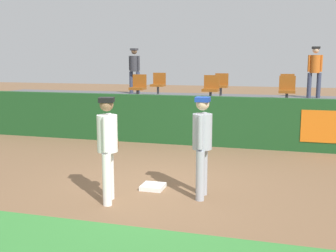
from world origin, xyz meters
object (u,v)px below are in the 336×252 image
(player_runner_visitor, at_px, (202,140))
(seat_back_left, at_px, (159,83))
(spectator_hooded, at_px, (134,68))
(seat_front_center, at_px, (211,87))
(first_base, at_px, (153,187))
(spectator_capped, at_px, (315,68))
(seat_front_right, at_px, (287,89))
(seat_back_center, at_px, (221,84))
(seat_front_left, at_px, (138,86))
(seat_back_right, at_px, (287,85))
(player_fielder_home, at_px, (108,143))

(player_runner_visitor, xyz_separation_m, seat_back_left, (-3.07, 7.46, 0.50))
(spectator_hooded, bearing_deg, seat_front_center, 155.90)
(first_base, xyz_separation_m, spectator_capped, (3.20, 8.09, 1.99))
(seat_front_right, xyz_separation_m, spectator_hooded, (-5.66, 2.65, 0.53))
(first_base, bearing_deg, seat_back_center, 88.99)
(seat_back_center, relative_size, seat_front_left, 1.00)
(spectator_hooded, bearing_deg, first_base, 125.96)
(seat_back_center, bearing_deg, seat_front_right, -39.67)
(seat_front_center, xyz_separation_m, seat_back_left, (-2.22, 1.80, -0.00))
(first_base, distance_m, seat_front_center, 5.64)
(seat_front_left, bearing_deg, seat_front_right, 0.00)
(seat_back_center, relative_size, seat_back_right, 1.00)
(seat_front_right, distance_m, seat_front_left, 4.54)
(player_fielder_home, bearing_deg, seat_front_center, 158.68)
(seat_front_right, relative_size, spectator_capped, 0.48)
(seat_back_center, bearing_deg, spectator_capped, 15.27)
(seat_front_center, distance_m, seat_front_left, 2.33)
(seat_front_center, bearing_deg, seat_front_left, -179.99)
(seat_back_center, distance_m, seat_back_right, 2.18)
(seat_back_right, height_order, seat_front_center, same)
(player_runner_visitor, xyz_separation_m, seat_front_right, (1.36, 5.66, 0.50))
(player_fielder_home, distance_m, spectator_capped, 9.72)
(spectator_hooded, bearing_deg, spectator_capped, -166.68)
(seat_back_center, xyz_separation_m, seat_back_right, (2.18, -0.00, -0.00))
(seat_back_center, bearing_deg, seat_back_right, -0.00)
(player_runner_visitor, bearing_deg, player_fielder_home, -67.26)
(seat_back_left, bearing_deg, seat_back_center, -0.00)
(seat_back_right, bearing_deg, spectator_capped, 43.23)
(seat_back_left, bearing_deg, spectator_capped, 8.94)
(player_fielder_home, xyz_separation_m, spectator_capped, (3.68, 8.93, 1.03))
(seat_front_left, height_order, spectator_hooded, spectator_hooded)
(seat_front_right, bearing_deg, spectator_hooded, 154.92)
(first_base, height_order, player_fielder_home, player_fielder_home)
(seat_back_center, xyz_separation_m, spectator_hooded, (-3.49, 0.85, 0.53))
(seat_back_right, bearing_deg, seat_front_center, -140.95)
(seat_back_center, xyz_separation_m, spectator_capped, (3.07, 0.84, 0.54))
(first_base, distance_m, seat_front_left, 6.07)
(seat_front_right, distance_m, spectator_capped, 2.84)
(seat_back_left, bearing_deg, seat_front_right, -22.13)
(seat_front_left, relative_size, spectator_capped, 0.48)
(seat_back_center, height_order, seat_front_right, same)
(spectator_capped, bearing_deg, player_fielder_home, 59.05)
(seat_front_right, bearing_deg, seat_back_right, 89.73)
(seat_front_center, relative_size, spectator_hooded, 0.48)
(player_fielder_home, xyz_separation_m, seat_back_right, (2.79, 8.10, 0.49))
(player_fielder_home, xyz_separation_m, seat_front_right, (2.78, 6.30, 0.49))
(player_runner_visitor, bearing_deg, spectator_capped, 163.52)
(player_runner_visitor, distance_m, seat_back_center, 7.52)
(seat_back_right, bearing_deg, seat_back_left, 180.00)
(seat_back_right, bearing_deg, seat_back_center, 180.00)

